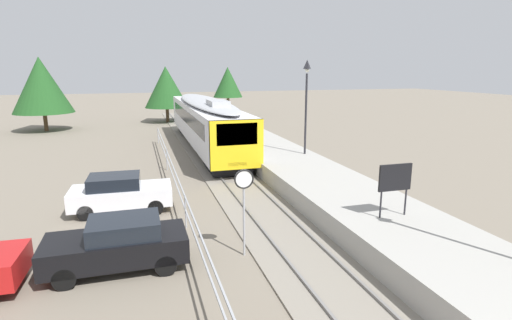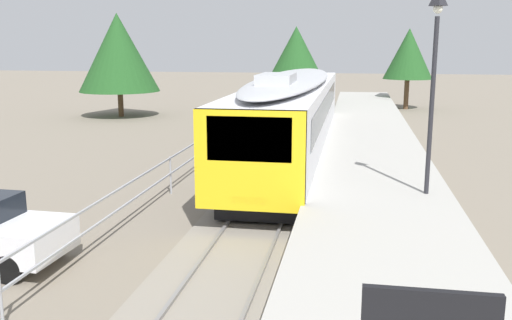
% 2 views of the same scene
% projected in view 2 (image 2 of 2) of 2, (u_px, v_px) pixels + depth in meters
% --- Properties ---
extents(ground_plane, '(160.00, 160.00, 0.00)m').
position_uv_depth(ground_plane, '(189.00, 187.00, 19.18)').
color(ground_plane, slate).
extents(track_rails, '(3.20, 60.00, 0.14)m').
position_uv_depth(track_rails, '(275.00, 190.00, 18.66)').
color(track_rails, gray).
rests_on(track_rails, ground).
extents(commuter_train, '(2.82, 19.30, 3.74)m').
position_uv_depth(commuter_train, '(292.00, 110.00, 22.93)').
color(commuter_train, silver).
rests_on(commuter_train, track_rails).
extents(station_platform, '(3.90, 60.00, 0.90)m').
position_uv_depth(station_platform, '(374.00, 182.00, 18.02)').
color(station_platform, '#A8A59E').
rests_on(station_platform, ground).
extents(platform_lamp_mid_platform, '(0.34, 0.34, 5.35)m').
position_uv_depth(platform_lamp_mid_platform, '(435.00, 52.00, 14.14)').
color(platform_lamp_mid_platform, '#232328').
rests_on(platform_lamp_mid_platform, station_platform).
extents(tree_behind_carpark, '(3.66, 3.66, 6.02)m').
position_uv_depth(tree_behind_carpark, '(409.00, 54.00, 41.56)').
color(tree_behind_carpark, brown).
rests_on(tree_behind_carpark, ground).
extents(tree_behind_station_far, '(4.73, 4.73, 6.05)m').
position_uv_depth(tree_behind_station_far, '(296.00, 59.00, 38.40)').
color(tree_behind_station_far, brown).
rests_on(tree_behind_station_far, ground).
extents(tree_distant_left, '(5.36, 5.36, 6.88)m').
position_uv_depth(tree_distant_left, '(118.00, 53.00, 37.13)').
color(tree_distant_left, brown).
rests_on(tree_distant_left, ground).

